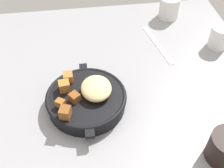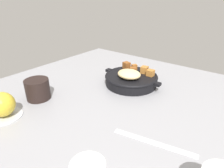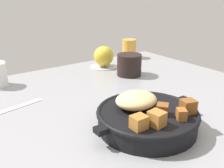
# 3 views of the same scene
# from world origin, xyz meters

# --- Properties ---
(ground_plane) EXTENTS (1.06, 0.95, 0.02)m
(ground_plane) POSITION_xyz_m (0.00, 0.00, -0.01)
(ground_plane) COLOR gray
(cast_iron_skillet) EXTENTS (0.27, 0.23, 0.08)m
(cast_iron_skillet) POSITION_xyz_m (0.01, -0.10, 0.03)
(cast_iron_skillet) COLOR black
(cast_iron_skillet) RESTS_ON ground_plane
(saucer_plate) EXTENTS (0.11, 0.11, 0.01)m
(saucer_plate) POSITION_xyz_m (0.20, 0.36, 0.00)
(saucer_plate) COLOR #B7BABF
(saucer_plate) RESTS_ON ground_plane
(red_apple) EXTENTS (0.08, 0.08, 0.08)m
(red_apple) POSITION_xyz_m (0.20, 0.36, 0.05)
(red_apple) COLOR gold
(red_apple) RESTS_ON saucer_plate
(butter_knife) EXTENTS (0.23, 0.06, 0.00)m
(butter_knife) POSITION_xyz_m (-0.24, 0.18, 0.00)
(butter_knife) COLOR silver
(butter_knife) RESTS_ON ground_plane
(juice_glass_amber) EXTENTS (0.06, 0.06, 0.08)m
(juice_glass_amber) POSITION_xyz_m (0.38, 0.42, 0.04)
(juice_glass_amber) COLOR gold
(juice_glass_amber) RESTS_ON ground_plane
(coffee_mug_dark) EXTENTS (0.09, 0.09, 0.08)m
(coffee_mug_dark) POSITION_xyz_m (0.22, 0.22, 0.04)
(coffee_mug_dark) COLOR black
(coffee_mug_dark) RESTS_ON ground_plane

